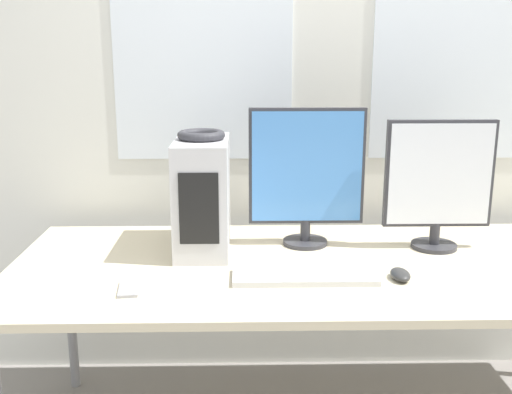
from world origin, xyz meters
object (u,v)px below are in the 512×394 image
(monitor_right_near, at_px, (439,181))
(keyboard, at_px, (305,275))
(headphones, at_px, (201,135))
(pc_tower, at_px, (203,195))
(monitor_main, at_px, (307,173))
(cell_phone, at_px, (129,289))
(mouse, at_px, (400,275))

(monitor_right_near, height_order, keyboard, monitor_right_near)
(headphones, bearing_deg, keyboard, -41.79)
(pc_tower, bearing_deg, headphones, 90.00)
(pc_tower, distance_m, headphones, 0.23)
(headphones, distance_m, keyboard, 0.64)
(monitor_main, height_order, monitor_right_near, monitor_main)
(cell_phone, bearing_deg, mouse, -1.95)
(headphones, relative_size, mouse, 1.65)
(pc_tower, bearing_deg, monitor_right_near, -0.64)
(cell_phone, bearing_deg, monitor_main, 29.66)
(pc_tower, relative_size, cell_phone, 3.11)
(monitor_right_near, height_order, mouse, monitor_right_near)
(pc_tower, distance_m, monitor_right_near, 0.89)
(mouse, bearing_deg, monitor_main, 126.78)
(headphones, height_order, monitor_right_near, monitor_right_near)
(pc_tower, relative_size, monitor_main, 0.79)
(mouse, bearing_deg, cell_phone, -175.26)
(pc_tower, relative_size, headphones, 2.39)
(pc_tower, xyz_separation_m, keyboard, (0.36, -0.32, -0.20))
(headphones, relative_size, monitor_main, 0.33)
(cell_phone, bearing_deg, keyboard, 1.92)
(monitor_main, relative_size, keyboard, 1.11)
(pc_tower, height_order, monitor_right_near, monitor_right_near)
(keyboard, xyz_separation_m, cell_phone, (-0.57, -0.09, -0.01))
(pc_tower, distance_m, cell_phone, 0.50)
(pc_tower, height_order, headphones, headphones)
(keyboard, relative_size, cell_phone, 3.54)
(keyboard, bearing_deg, mouse, -2.27)
(headphones, bearing_deg, monitor_right_near, -0.69)
(monitor_main, xyz_separation_m, mouse, (0.28, -0.38, -0.27))
(monitor_main, bearing_deg, mouse, -53.22)
(cell_phone, bearing_deg, monitor_right_near, 13.01)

